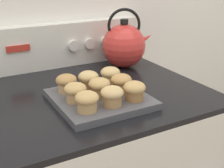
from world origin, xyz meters
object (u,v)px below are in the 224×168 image
at_px(muffin_r1_c2, 121,82).
at_px(muffin_r0_c1, 112,95).
at_px(tea_kettle, 124,45).
at_px(muffin_r0_c2, 134,90).
at_px(muffin_pan, 100,99).
at_px(muffin_r1_c1, 99,87).
at_px(muffin_r2_c0, 66,83).
at_px(muffin_r2_c2, 110,75).
at_px(muffin_r0_c0, 87,101).
at_px(muffin_r1_c0, 75,92).
at_px(muffin_r2_c1, 88,79).

bearing_deg(muffin_r1_c2, muffin_r0_c1, -134.33).
relative_size(muffin_r0_c1, tea_kettle, 0.28).
distance_m(muffin_r0_c2, tea_kettle, 0.40).
relative_size(muffin_pan, tea_kettle, 1.14).
xyz_separation_m(muffin_r0_c1, muffin_r1_c1, (-0.00, 0.08, 0.00)).
distance_m(muffin_pan, muffin_r2_c0, 0.12).
bearing_deg(muffin_r2_c0, muffin_r1_c2, -28.01).
distance_m(muffin_r1_c2, muffin_r2_c2, 0.08).
distance_m(muffin_pan, muffin_r2_c2, 0.12).
distance_m(muffin_r0_c0, muffin_r0_c1, 0.08).
height_order(muffin_r1_c2, muffin_r2_c2, same).
bearing_deg(muffin_r0_c1, tea_kettle, 54.52).
distance_m(muffin_r0_c0, muffin_r1_c0, 0.08).
xyz_separation_m(muffin_r0_c0, muffin_r2_c2, (0.16, 0.16, 0.00)).
xyz_separation_m(muffin_r0_c0, muffin_r1_c1, (0.08, 0.08, 0.00)).
height_order(muffin_r1_c1, muffin_r2_c0, same).
distance_m(muffin_pan, muffin_r2_c1, 0.09).
bearing_deg(muffin_r2_c0, muffin_r1_c1, -46.97).
xyz_separation_m(muffin_r1_c0, muffin_r1_c1, (0.08, 0.00, 0.00)).
distance_m(muffin_r1_c2, tea_kettle, 0.33).
relative_size(muffin_r1_c2, muffin_r2_c0, 1.00).
bearing_deg(tea_kettle, muffin_r1_c0, -140.31).
distance_m(muffin_r0_c0, muffin_r2_c2, 0.23).
xyz_separation_m(muffin_pan, muffin_r1_c2, (0.08, -0.00, 0.04)).
height_order(muffin_r0_c2, tea_kettle, tea_kettle).
relative_size(muffin_r0_c2, muffin_r2_c0, 1.00).
bearing_deg(muffin_r2_c2, muffin_pan, -135.68).
xyz_separation_m(muffin_r2_c0, tea_kettle, (0.33, 0.19, 0.04)).
relative_size(muffin_r2_c0, tea_kettle, 0.28).
relative_size(muffin_pan, muffin_r0_c0, 4.14).
distance_m(muffin_r0_c2, muffin_r2_c0, 0.22).
relative_size(muffin_r2_c2, tea_kettle, 0.28).
bearing_deg(muffin_r2_c1, muffin_r0_c0, -116.25).
bearing_deg(muffin_r1_c1, muffin_pan, 25.63).
bearing_deg(muffin_pan, muffin_r0_c2, -44.62).
bearing_deg(muffin_r0_c1, muffin_r2_c2, 63.06).
bearing_deg(muffin_r0_c0, muffin_r2_c1, 63.75).
bearing_deg(muffin_r2_c0, muffin_r2_c2, -0.90).
bearing_deg(muffin_r0_c1, muffin_r2_c0, 115.73).
bearing_deg(tea_kettle, muffin_r0_c1, -125.48).
bearing_deg(muffin_r2_c1, muffin_r0_c2, -62.35).
relative_size(muffin_r1_c2, tea_kettle, 0.28).
height_order(muffin_pan, muffin_r0_c0, muffin_r0_c0).
bearing_deg(muffin_r0_c1, muffin_pan, 90.29).
relative_size(muffin_r1_c1, muffin_r2_c0, 1.00).
distance_m(muffin_pan, tea_kettle, 0.38).
bearing_deg(muffin_r2_c2, tea_kettle, 48.74).
distance_m(muffin_r0_c1, muffin_r1_c2, 0.11).
relative_size(muffin_r1_c0, muffin_r1_c2, 1.00).
height_order(muffin_pan, muffin_r2_c0, muffin_r2_c0).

